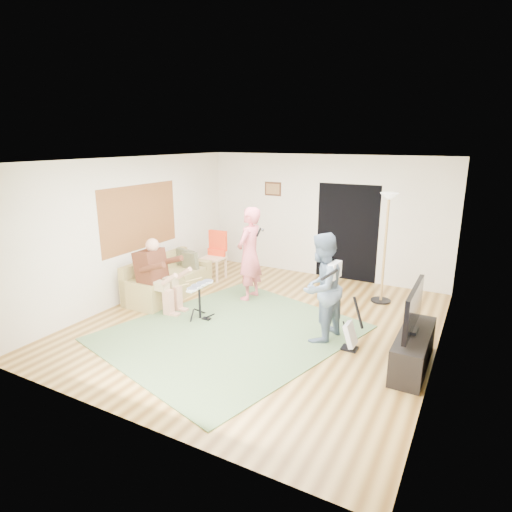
{
  "coord_description": "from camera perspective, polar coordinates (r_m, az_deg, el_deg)",
  "views": [
    {
      "loc": [
        3.12,
        -5.93,
        3.01
      ],
      "look_at": [
        -0.24,
        0.3,
        1.07
      ],
      "focal_mm": 30.0,
      "sensor_mm": 36.0,
      "label": 1
    }
  ],
  "objects": [
    {
      "name": "tv_cabinet",
      "position": [
        6.31,
        20.22,
        -11.65
      ],
      "size": [
        0.4,
        1.4,
        0.5
      ],
      "primitive_type": "cube",
      "color": "black",
      "rests_on": "floor"
    },
    {
      "name": "area_rug",
      "position": [
        6.98,
        -3.33,
        -10.17
      ],
      "size": [
        4.03,
        4.37,
        0.02
      ],
      "primitive_type": "cube",
      "rotation": [
        0.0,
        0.0,
        -0.26
      ],
      "color": "#4C683F",
      "rests_on": "floor"
    },
    {
      "name": "walls",
      "position": [
        6.9,
        0.6,
        1.39
      ],
      "size": [
        5.5,
        6.0,
        2.7
      ],
      "primitive_type": null,
      "color": "silver",
      "rests_on": "floor"
    },
    {
      "name": "singer",
      "position": [
        8.13,
        -0.87,
        0.28
      ],
      "size": [
        0.44,
        0.66,
        1.8
      ],
      "primitive_type": "imported",
      "rotation": [
        0.0,
        0.0,
        -1.59
      ],
      "color": "#DC5F69",
      "rests_on": "floor"
    },
    {
      "name": "sofa",
      "position": [
        8.7,
        -11.9,
        -3.51
      ],
      "size": [
        0.77,
        1.88,
        0.76
      ],
      "color": "#A59252",
      "rests_on": "floor"
    },
    {
      "name": "drummer",
      "position": [
        7.9,
        -12.76,
        -3.5
      ],
      "size": [
        0.86,
        0.48,
        1.32
      ],
      "color": "#542817",
      "rests_on": "sofa"
    },
    {
      "name": "picture_frame",
      "position": [
        9.99,
        2.27,
        8.93
      ],
      "size": [
        0.42,
        0.03,
        0.32
      ],
      "primitive_type": "cube",
      "color": "#3F2314",
      "rests_on": "walls"
    },
    {
      "name": "drum_kit",
      "position": [
        7.46,
        -7.52,
        -6.27
      ],
      "size": [
        0.35,
        0.63,
        0.65
      ],
      "color": "black",
      "rests_on": "floor"
    },
    {
      "name": "ceiling",
      "position": [
        6.7,
        0.63,
        12.66
      ],
      "size": [
        6.0,
        6.0,
        0.0
      ],
      "primitive_type": "plane",
      "rotation": [
        3.14,
        0.0,
        0.0
      ],
      "color": "white",
      "rests_on": "walls"
    },
    {
      "name": "guitarist",
      "position": [
        6.55,
        8.67,
        -4.18
      ],
      "size": [
        0.78,
        0.93,
        1.69
      ],
      "primitive_type": "imported",
      "rotation": [
        0.0,
        0.0,
        -1.76
      ],
      "color": "slate",
      "rests_on": "floor"
    },
    {
      "name": "dining_chair",
      "position": [
        9.51,
        -5.52,
        -0.82
      ],
      "size": [
        0.47,
        0.49,
        1.06
      ],
      "rotation": [
        0.0,
        0.0,
        0.05
      ],
      "color": "beige",
      "rests_on": "floor"
    },
    {
      "name": "torchiere_lamp",
      "position": [
        8.21,
        17.01,
        3.5
      ],
      "size": [
        0.37,
        0.37,
        2.08
      ],
      "color": "black",
      "rests_on": "floor"
    },
    {
      "name": "window_blinds",
      "position": [
        8.6,
        -15.21,
        5.01
      ],
      "size": [
        0.0,
        2.05,
        2.05
      ],
      "primitive_type": "plane",
      "rotation": [
        1.57,
        0.0,
        1.57
      ],
      "color": "#985D2F",
      "rests_on": "walls"
    },
    {
      "name": "guitar_spare",
      "position": [
        6.53,
        12.54,
        -10.19
      ],
      "size": [
        0.3,
        0.27,
        0.84
      ],
      "color": "black",
      "rests_on": "floor"
    },
    {
      "name": "guitar_held",
      "position": [
        6.4,
        10.46,
        -1.88
      ],
      "size": [
        0.17,
        0.61,
        0.26
      ],
      "primitive_type": null,
      "rotation": [
        0.0,
        0.0,
        -0.08
      ],
      "color": "white",
      "rests_on": "guitarist"
    },
    {
      "name": "microphone",
      "position": [
        7.93,
        0.38,
        3.2
      ],
      "size": [
        0.06,
        0.06,
        0.24
      ],
      "primitive_type": null,
      "color": "black",
      "rests_on": "singer"
    },
    {
      "name": "floor",
      "position": [
        7.34,
        0.57,
        -8.89
      ],
      "size": [
        6.0,
        6.0,
        0.0
      ],
      "primitive_type": "plane",
      "color": "brown",
      "rests_on": "ground"
    },
    {
      "name": "doorway",
      "position": [
        9.48,
        12.04,
        3.05
      ],
      "size": [
        2.1,
        0.0,
        2.1
      ],
      "primitive_type": "plane",
      "rotation": [
        1.57,
        0.0,
        0.0
      ],
      "color": "black",
      "rests_on": "walls"
    },
    {
      "name": "television",
      "position": [
        6.08,
        20.27,
        -6.51
      ],
      "size": [
        0.06,
        1.2,
        0.59
      ],
      "primitive_type": "cube",
      "color": "black",
      "rests_on": "tv_cabinet"
    }
  ]
}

